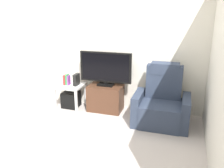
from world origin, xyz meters
TOP-DOWN VIEW (x-y plane):
  - ground_plane at (0.00, 0.00)m, footprint 6.40×6.40m
  - wall_back at (0.00, 1.13)m, footprint 6.40×0.06m
  - wall_side at (1.88, 0.00)m, footprint 0.06×4.48m
  - tv_stand at (-0.05, 0.85)m, footprint 0.69×0.43m
  - television at (-0.05, 0.87)m, footprint 1.05×0.20m
  - recliner_armchair at (1.10, 0.62)m, footprint 0.98×0.78m
  - side_table at (-0.81, 0.80)m, footprint 0.54×0.54m
  - subwoofer_box at (-0.81, 0.80)m, footprint 0.33×0.33m
  - book_leftmost at (-0.91, 0.78)m, footprint 0.04×0.13m
  - book_middle at (-0.86, 0.78)m, footprint 0.04×0.12m
  - book_rightmost at (-0.83, 0.78)m, footprint 0.03×0.12m
  - game_console at (-0.67, 0.81)m, footprint 0.07×0.20m

SIDE VIEW (x-z plane):
  - ground_plane at x=0.00m, z-range 0.00..0.00m
  - subwoofer_box at x=-0.81m, z-range 0.00..0.33m
  - tv_stand at x=-0.05m, z-range 0.00..0.53m
  - recliner_armchair at x=1.10m, z-range -0.17..0.91m
  - side_table at x=-0.81m, z-range 0.17..0.66m
  - book_rightmost at x=-0.83m, z-range 0.50..0.70m
  - book_leftmost at x=-0.91m, z-range 0.50..0.71m
  - book_middle at x=-0.86m, z-range 0.50..0.72m
  - game_console at x=-0.67m, z-range 0.50..0.74m
  - television at x=-0.05m, z-range 0.55..1.23m
  - wall_back at x=0.00m, z-range 0.00..2.60m
  - wall_side at x=1.88m, z-range 0.00..2.60m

